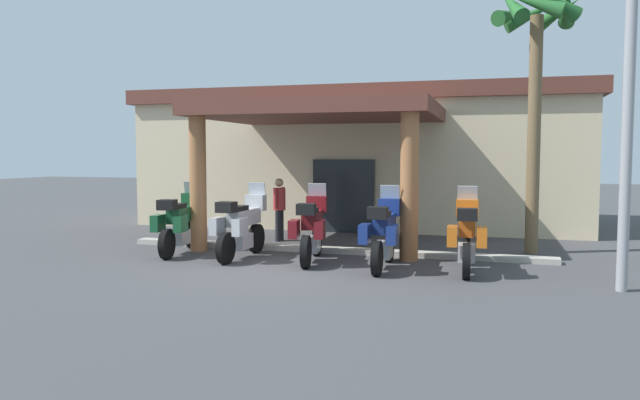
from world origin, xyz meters
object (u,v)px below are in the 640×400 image
(motel_building, at_px, (363,157))
(motorcycle_blue, at_px, (383,233))
(motorcycle_orange, at_px, (467,235))
(pedestrian, at_px, (279,205))
(roadside_sign, at_px, (631,33))
(motorcycle_green, at_px, (180,223))
(motorcycle_silver, at_px, (241,226))
(palm_tree_near_portico, at_px, (537,45))
(motorcycle_maroon, at_px, (311,229))

(motel_building, bearing_deg, motorcycle_blue, -75.42)
(motel_building, bearing_deg, motorcycle_orange, -64.97)
(pedestrian, height_order, roadside_sign, roadside_sign)
(motorcycle_orange, bearing_deg, motel_building, 22.66)
(motorcycle_green, height_order, motorcycle_orange, same)
(motorcycle_orange, bearing_deg, motorcycle_blue, 92.35)
(motorcycle_blue, relative_size, pedestrian, 1.36)
(motorcycle_green, bearing_deg, motorcycle_silver, -104.01)
(motorcycle_silver, bearing_deg, pedestrian, 4.17)
(palm_tree_near_portico, relative_size, roadside_sign, 0.98)
(motel_building, height_order, motorcycle_maroon, motel_building)
(motorcycle_silver, bearing_deg, palm_tree_near_portico, -66.37)
(motel_building, distance_m, motorcycle_orange, 8.80)
(palm_tree_near_portico, bearing_deg, motorcycle_green, -162.19)
(motorcycle_silver, relative_size, motorcycle_orange, 1.00)
(motorcycle_silver, height_order, roadside_sign, roadside_sign)
(motorcycle_silver, xyz_separation_m, roadside_sign, (7.32, -1.05, 3.49))
(motel_building, bearing_deg, roadside_sign, -55.12)
(motorcycle_green, xyz_separation_m, motorcycle_silver, (1.59, -0.14, 0.00))
(palm_tree_near_portico, bearing_deg, motorcycle_maroon, -150.12)
(motorcycle_green, bearing_deg, motorcycle_blue, -103.75)
(palm_tree_near_portico, xyz_separation_m, roadside_sign, (1.30, -3.63, -0.49))
(motorcycle_green, xyz_separation_m, roadside_sign, (8.91, -1.19, 3.49))
(motel_building, height_order, pedestrian, motel_building)
(motel_building, relative_size, roadside_sign, 2.28)
(motorcycle_maroon, distance_m, motorcycle_orange, 3.18)
(pedestrian, relative_size, palm_tree_near_portico, 0.27)
(motorcycle_green, height_order, pedestrian, pedestrian)
(motorcycle_blue, xyz_separation_m, palm_tree_near_portico, (2.84, 2.85, 3.97))
(motorcycle_silver, bearing_deg, motorcycle_maroon, -88.22)
(motorcycle_maroon, bearing_deg, motorcycle_silver, 81.77)
(motorcycle_blue, height_order, pedestrian, pedestrian)
(roadside_sign, bearing_deg, motorcycle_green, 172.38)
(motorcycle_blue, bearing_deg, motel_building, 13.44)
(motel_building, xyz_separation_m, pedestrian, (-1.05, -4.92, -1.23))
(motorcycle_silver, distance_m, pedestrian, 2.76)
(motorcycle_green, height_order, motorcycle_blue, same)
(motel_building, distance_m, motorcycle_green, 8.05)
(motorcycle_maroon, distance_m, pedestrian, 3.24)
(motorcycle_green, height_order, motorcycle_silver, same)
(pedestrian, bearing_deg, motorcycle_maroon, 128.52)
(motorcycle_silver, bearing_deg, motorcycle_blue, -94.32)
(motorcycle_silver, height_order, motorcycle_blue, same)
(motorcycle_orange, relative_size, roadside_sign, 0.36)
(roadside_sign, bearing_deg, motorcycle_orange, 159.34)
(palm_tree_near_portico, bearing_deg, motorcycle_blue, -134.98)
(motorcycle_silver, xyz_separation_m, motorcycle_blue, (3.17, -0.26, 0.00))
(motorcycle_green, bearing_deg, roadside_sign, -106.53)
(motel_building, relative_size, pedestrian, 8.69)
(motorcycle_blue, height_order, palm_tree_near_portico, palm_tree_near_portico)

